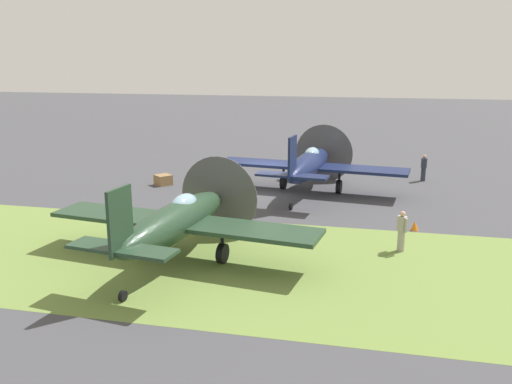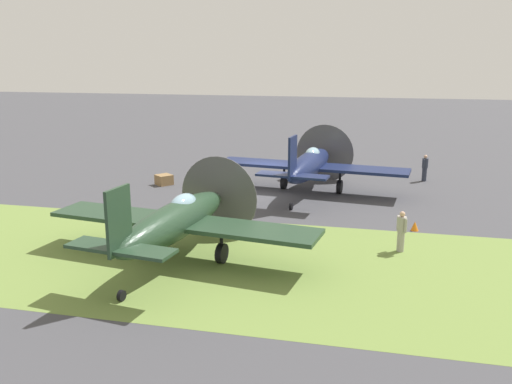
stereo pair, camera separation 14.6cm
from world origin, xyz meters
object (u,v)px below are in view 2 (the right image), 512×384
(supply_crate, at_px, (164,180))
(ground_crew_chief, at_px, (401,230))
(airplane_lead, at_px, (310,164))
(ground_crew_mechanic, at_px, (425,167))
(airplane_wingman, at_px, (177,220))
(runway_marker_cone, at_px, (415,226))

(supply_crate, bearing_deg, ground_crew_chief, -32.66)
(airplane_lead, height_order, ground_crew_mechanic, airplane_lead)
(supply_crate, bearing_deg, airplane_lead, 0.08)
(airplane_lead, distance_m, airplane_wingman, 12.75)
(ground_crew_chief, distance_m, ground_crew_mechanic, 14.03)
(airplane_wingman, relative_size, supply_crate, 12.64)
(airplane_wingman, xyz_separation_m, supply_crate, (-5.63, 12.21, -1.37))
(airplane_lead, relative_size, airplane_wingman, 1.01)
(runway_marker_cone, bearing_deg, ground_crew_chief, -103.74)
(airplane_wingman, height_order, supply_crate, airplane_wingman)
(runway_marker_cone, bearing_deg, airplane_wingman, -146.97)
(ground_crew_chief, bearing_deg, runway_marker_cone, -47.21)
(ground_crew_chief, xyz_separation_m, runway_marker_cone, (0.74, 3.01, -0.69))
(airplane_lead, height_order, supply_crate, airplane_lead)
(airplane_lead, relative_size, runway_marker_cone, 26.22)
(supply_crate, distance_m, runway_marker_cone, 16.19)
(ground_crew_mechanic, bearing_deg, ground_crew_chief, -165.53)
(airplane_lead, height_order, ground_crew_chief, airplane_lead)
(airplane_wingman, bearing_deg, runway_marker_cone, 40.96)
(airplane_lead, xyz_separation_m, ground_crew_chief, (4.99, -9.15, -0.80))
(airplane_lead, height_order, runway_marker_cone, airplane_lead)
(ground_crew_mechanic, bearing_deg, supply_crate, 128.65)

